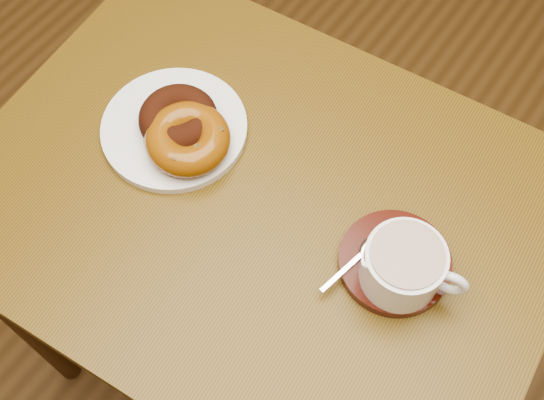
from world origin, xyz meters
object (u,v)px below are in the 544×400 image
Objects in this scene: cafe_table at (261,237)px; donut_plate at (174,128)px; coffee_cup at (404,266)px; saucer at (394,262)px.

cafe_table is 4.10× the size of donut_plate.
donut_plate reaches higher than cafe_table.
cafe_table is at bearing 169.61° from coffee_cup.
coffee_cup is at bearing -2.24° from donut_plate.
cafe_table is 0.21m from donut_plate.
cafe_table is 5.91× the size of saucer.
coffee_cup reaches higher than donut_plate.
donut_plate is at bearing 165.85° from coffee_cup.
saucer is at bearing 121.70° from coffee_cup.
cafe_table is 0.23m from saucer.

